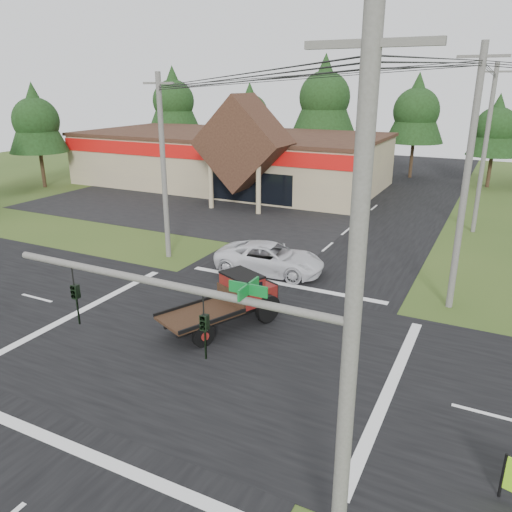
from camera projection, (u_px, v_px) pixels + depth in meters
The scene contains 18 objects.
ground at pixel (213, 344), 19.96m from camera, with size 120.00×120.00×0.00m, color #314A1A.
road_ns at pixel (213, 344), 19.96m from camera, with size 12.00×120.00×0.02m, color black.
road_ew at pixel (213, 344), 19.96m from camera, with size 120.00×12.00×0.02m, color black.
parking_apron at pixel (188, 208), 41.94m from camera, with size 28.00×14.00×0.02m, color black.
cvs_building at pixel (231, 158), 50.69m from camera, with size 30.40×18.20×9.19m.
traffic_signal_mast at pixel (263, 378), 9.71m from camera, with size 8.12×0.24×7.00m.
utility_pole_nr at pixel (351, 342), 8.61m from camera, with size 2.00×0.30×11.00m.
utility_pole_nw at pixel (163, 167), 28.35m from camera, with size 2.00×0.30×10.50m.
utility_pole_ne at pixel (466, 182), 21.41m from camera, with size 2.00×0.30×11.50m.
utility_pole_n at pixel (485, 149), 33.29m from camera, with size 2.00×0.30×11.20m.
tree_row_a at pixel (173, 99), 63.84m from camera, with size 6.72×6.72×12.12m.
tree_row_b at pixel (250, 111), 61.73m from camera, with size 5.60×5.60×10.10m.
tree_row_c at pixel (325, 95), 55.99m from camera, with size 7.28×7.28×13.13m.
tree_row_d at pixel (417, 109), 53.04m from camera, with size 6.16×6.16×11.11m.
tree_row_e at pixel (496, 126), 48.40m from camera, with size 5.04×5.04×9.09m.
tree_side_w at pixel (36, 118), 48.22m from camera, with size 5.60×5.60×10.10m.
antique_flatbed_truck at pixel (222, 303), 20.98m from camera, with size 2.03×5.33×2.23m, color #590C11, non-canonical shape.
white_pickup at pixel (270, 258), 27.27m from camera, with size 2.73×5.93×1.65m, color silver.
Camera 1 is at (9.46, -15.07, 9.85)m, focal length 35.00 mm.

